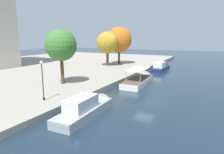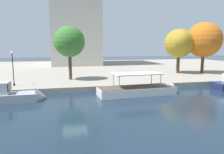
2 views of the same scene
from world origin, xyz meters
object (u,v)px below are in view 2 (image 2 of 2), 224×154
at_px(tree_1, 204,39).
at_px(tree_3, 69,42).
at_px(lamp_post, 13,65).
at_px(motor_yacht_1, 3,97).
at_px(tree_0, 179,43).
at_px(tour_boat_2, 144,91).
at_px(office_tower, 75,7).

distance_m(tree_1, tree_3, 27.41).
bearing_deg(lamp_post, tree_1, 10.52).
distance_m(motor_yacht_1, tree_0, 33.50).
distance_m(tour_boat_2, tree_0, 19.86).
bearing_deg(tree_3, tree_1, 5.54).
xyz_separation_m(tree_1, tree_3, (-27.27, -2.64, -0.69)).
xyz_separation_m(tour_boat_2, tree_3, (-9.14, 10.06, 6.59)).
xyz_separation_m(tour_boat_2, tree_0, (12.99, 13.57, 6.44)).
distance_m(motor_yacht_1, lamp_post, 6.96).
bearing_deg(motor_yacht_1, tree_3, 50.37).
relative_size(motor_yacht_1, tour_boat_2, 0.84).
relative_size(motor_yacht_1, tree_0, 1.05).
distance_m(lamp_post, tree_0, 31.14).
height_order(lamp_post, tree_1, tree_1).
bearing_deg(tree_0, motor_yacht_1, -155.41).
relative_size(motor_yacht_1, lamp_post, 1.98).
height_order(motor_yacht_1, tree_0, tree_0).
height_order(tour_boat_2, tree_1, tree_1).
relative_size(tree_1, tree_3, 1.19).
relative_size(tree_0, tree_1, 0.87).
relative_size(tour_boat_2, lamp_post, 2.36).
xyz_separation_m(lamp_post, tree_3, (7.94, 3.89, 3.39)).
relative_size(tour_boat_2, tree_3, 1.29).
relative_size(lamp_post, office_tower, 0.13).
bearing_deg(tree_3, office_tower, 85.10).
bearing_deg(motor_yacht_1, lamp_post, 89.17).
height_order(lamp_post, tree_3, tree_3).
relative_size(lamp_post, tree_3, 0.55).
height_order(tree_1, tree_3, tree_1).
bearing_deg(tree_0, tree_3, -170.98).
xyz_separation_m(tree_0, tree_1, (5.14, -0.87, 0.84)).
bearing_deg(lamp_post, motor_yacht_1, -88.63).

